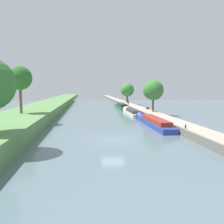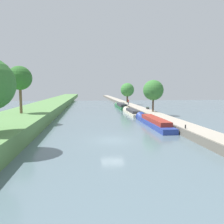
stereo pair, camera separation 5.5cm
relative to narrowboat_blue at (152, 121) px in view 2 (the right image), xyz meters
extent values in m
plane|color=slate|center=(-7.39, -9.50, -0.56)|extent=(160.00, 160.00, 0.00)
cube|color=#A89E8E|center=(2.94, -9.50, -0.12)|extent=(3.05, 260.00, 0.88)
cube|color=#6B665B|center=(1.29, -9.50, -0.09)|extent=(0.25, 260.00, 0.93)
cube|color=#283D93|center=(0.00, -0.75, -0.19)|extent=(2.00, 14.21, 0.73)
cube|color=maroon|center=(0.00, -1.46, 0.48)|extent=(1.64, 9.95, 0.62)
cone|color=#283D93|center=(0.00, 6.96, -0.19)|extent=(1.90, 1.20, 1.90)
cube|color=beige|center=(-0.22, 14.62, -0.28)|extent=(1.94, 11.90, 0.56)
cube|color=#333338|center=(-0.22, 14.03, 0.28)|extent=(1.59, 8.33, 0.57)
cone|color=beige|center=(-0.22, 21.15, -0.28)|extent=(1.84, 1.16, 1.84)
cube|color=#1E6033|center=(-0.26, 29.91, -0.25)|extent=(2.05, 13.32, 0.61)
cube|color=#333338|center=(-0.26, 29.24, 0.48)|extent=(1.68, 9.32, 0.84)
cone|color=#1E6033|center=(-0.26, 37.18, -0.25)|extent=(1.95, 1.23, 1.95)
cylinder|color=#4C3828|center=(3.55, 11.33, 1.99)|extent=(0.37, 0.37, 3.32)
sphere|color=#387533|center=(3.55, 11.33, 4.81)|extent=(4.22, 4.22, 4.22)
cylinder|color=#4C3828|center=(3.81, 42.32, 1.85)|extent=(0.55, 0.55, 3.06)
sphere|color=#3D7F38|center=(3.81, 42.32, 4.67)|extent=(4.68, 4.68, 4.68)
cylinder|color=brown|center=(-20.47, 2.47, 3.52)|extent=(0.42, 0.42, 4.49)
sphere|color=#2D6628|center=(-20.47, 2.47, 6.78)|extent=(3.71, 3.71, 3.71)
cylinder|color=#282D42|center=(2.14, 31.68, 0.73)|extent=(0.26, 0.26, 0.82)
cylinder|color=#B22D28|center=(2.14, 31.68, 1.45)|extent=(0.34, 0.34, 0.62)
sphere|color=tan|center=(2.14, 31.68, 1.87)|extent=(0.22, 0.22, 0.22)
cylinder|color=black|center=(1.72, -8.10, 0.55)|extent=(0.16, 0.16, 0.45)
cylinder|color=black|center=(1.72, 37.02, 0.55)|extent=(0.16, 0.16, 0.45)
cube|color=#333338|center=(4.02, 16.45, 0.53)|extent=(0.40, 0.08, 0.41)
cube|color=#333338|center=(4.02, 17.65, 0.53)|extent=(0.40, 0.08, 0.41)
cube|color=#2D4733|center=(4.02, 17.05, 0.76)|extent=(0.44, 1.50, 0.06)
camera|label=1|loc=(-10.26, -33.56, 5.20)|focal=35.57mm
camera|label=2|loc=(-10.20, -33.57, 5.20)|focal=35.57mm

